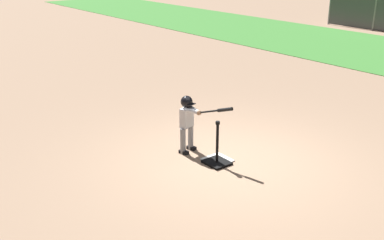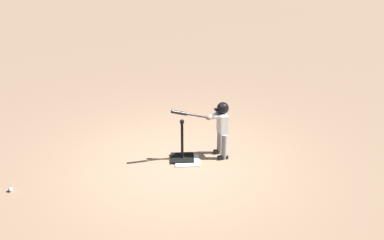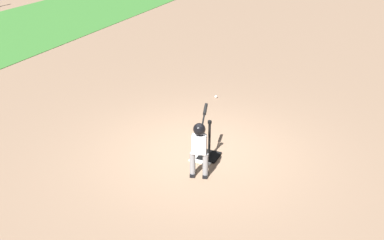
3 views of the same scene
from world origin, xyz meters
The scene contains 5 objects.
ground_plane centered at (0.00, 0.00, 0.00)m, with size 90.00×90.00×0.00m, color #93755B.
home_plate centered at (-0.19, -0.15, 0.01)m, with size 0.44×0.44×0.02m, color white.
batting_tee centered at (-0.11, -0.24, 0.12)m, with size 0.42×0.38×0.79m.
batter_child centered at (-0.80, -0.32, 0.68)m, with size 1.05×0.45×1.08m.
baseball centered at (2.77, 0.72, 0.04)m, with size 0.07×0.07×0.07m, color white.
Camera 2 is at (0.14, 8.36, 4.80)m, focal length 50.00 mm.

